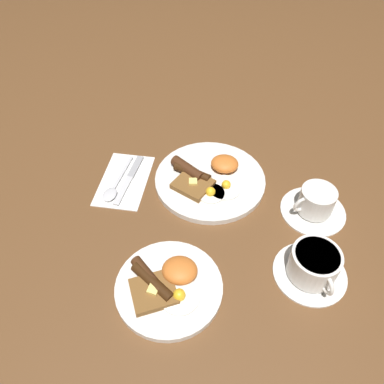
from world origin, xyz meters
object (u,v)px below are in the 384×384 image
breakfast_plate_far (168,285)px  spoon (113,189)px  knife (130,177)px  teacup_far (313,266)px  breakfast_plate_near (209,178)px  teacup_near (315,204)px

breakfast_plate_far → spoon: (0.19, -0.24, -0.01)m
knife → teacup_far: bearing=70.0°
breakfast_plate_near → teacup_far: (-0.24, 0.23, 0.02)m
breakfast_plate_far → knife: 0.33m
teacup_far → knife: (0.44, -0.21, -0.03)m
breakfast_plate_far → spoon: bearing=-51.3°
breakfast_plate_near → spoon: breakfast_plate_near is taller
breakfast_plate_near → teacup_near: bearing=167.3°
teacup_far → spoon: size_ratio=0.90×
teacup_near → knife: teacup_near is taller
teacup_near → teacup_far: (0.01, 0.17, 0.00)m
breakfast_plate_near → breakfast_plate_far: (0.04, 0.31, 0.00)m
breakfast_plate_far → teacup_far: bearing=-164.2°
teacup_near → teacup_far: teacup_far is taller
breakfast_plate_far → knife: (0.16, -0.29, -0.01)m
teacup_near → knife: 0.46m
breakfast_plate_near → knife: (0.20, 0.02, -0.01)m
teacup_far → knife: teacup_far is taller
breakfast_plate_far → knife: size_ratio=1.22×
teacup_near → teacup_far: size_ratio=1.01×
breakfast_plate_far → teacup_far: teacup_far is taller
spoon → breakfast_plate_far: bearing=45.0°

